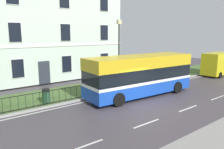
# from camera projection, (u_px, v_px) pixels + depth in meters

# --- Properties ---
(ground_plane) EXTENTS (60.00, 56.00, 0.18)m
(ground_plane) POSITION_uv_depth(u_px,v_px,m) (138.00, 105.00, 15.39)
(ground_plane) COLOR #463F46
(georgian_townhouse) EXTENTS (19.32, 10.96, 12.72)m
(georgian_townhouse) POSITION_uv_depth(u_px,v_px,m) (23.00, 18.00, 24.13)
(georgian_townhouse) COLOR silver
(georgian_townhouse) RESTS_ON ground_plane
(iron_verge_railing) EXTENTS (12.88, 0.04, 0.97)m
(iron_verge_railing) POSITION_uv_depth(u_px,v_px,m) (76.00, 92.00, 16.26)
(iron_verge_railing) COLOR black
(iron_verge_railing) RESTS_ON ground_plane
(single_decker_bus) EXTENTS (9.38, 3.17, 3.19)m
(single_decker_bus) POSITION_uv_depth(u_px,v_px,m) (140.00, 75.00, 17.37)
(single_decker_bus) COLOR blue
(single_decker_bus) RESTS_ON ground_plane
(white_panel_van) EXTENTS (5.18, 2.17, 2.69)m
(white_panel_van) POSITION_uv_depth(u_px,v_px,m) (218.00, 64.00, 25.76)
(white_panel_van) COLOR gold
(white_panel_van) RESTS_ON ground_plane
(street_lamp_post) EXTENTS (0.36, 0.24, 5.91)m
(street_lamp_post) POSITION_uv_depth(u_px,v_px,m) (119.00, 49.00, 18.82)
(street_lamp_post) COLOR #333338
(street_lamp_post) RESTS_ON ground_plane
(litter_bin) EXTENTS (0.56, 0.56, 1.07)m
(litter_bin) POSITION_uv_depth(u_px,v_px,m) (46.00, 95.00, 15.26)
(litter_bin) COLOR #23472D
(litter_bin) RESTS_ON ground_plane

